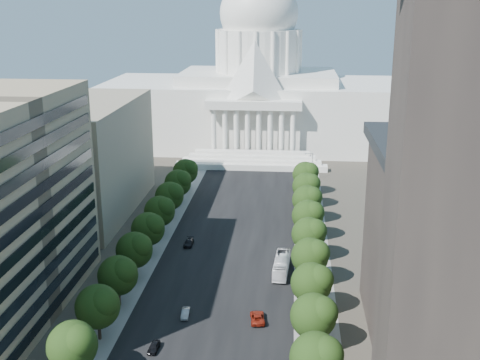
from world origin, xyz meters
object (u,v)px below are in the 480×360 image
(car_dark_a, at_px, (154,347))
(car_dark_b, at_px, (189,243))
(car_silver, at_px, (186,313))
(car_red, at_px, (257,317))
(city_bus, at_px, (282,265))

(car_dark_a, xyz_separation_m, car_dark_b, (-1.82, 44.53, 0.05))
(car_silver, bearing_deg, car_dark_a, -108.44)
(car_silver, xyz_separation_m, car_dark_b, (-5.07, 32.96, 0.03))
(car_dark_a, relative_size, car_silver, 0.94)
(car_silver, bearing_deg, car_dark_b, 96.00)
(car_dark_a, bearing_deg, car_red, 37.03)
(car_silver, distance_m, city_bus, 26.45)
(car_silver, height_order, city_bus, city_bus)
(car_dark_a, relative_size, city_bus, 0.31)
(car_dark_b, bearing_deg, car_red, -60.65)
(city_bus, bearing_deg, car_dark_b, 153.58)
(car_dark_a, bearing_deg, car_silver, 77.49)
(car_silver, bearing_deg, city_bus, 47.12)
(car_red, bearing_deg, car_silver, -9.55)
(car_dark_b, height_order, city_bus, city_bus)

